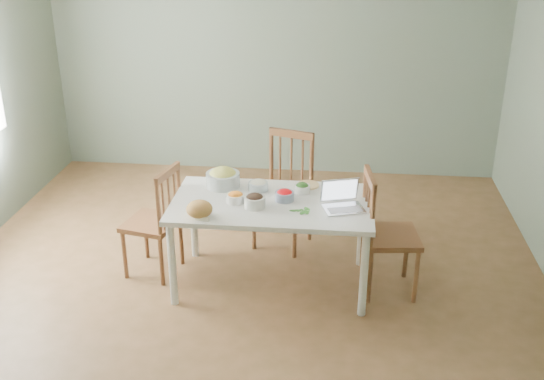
# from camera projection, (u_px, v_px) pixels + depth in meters

# --- Properties ---
(floor) EXTENTS (5.00, 5.00, 0.00)m
(floor) POSITION_uv_depth(u_px,v_px,m) (245.00, 280.00, 5.40)
(floor) COLOR brown
(floor) RESTS_ON ground
(wall_back) EXTENTS (5.00, 0.00, 2.70)m
(wall_back) POSITION_uv_depth(u_px,v_px,m) (275.00, 55.00, 7.13)
(wall_back) COLOR slate
(wall_back) RESTS_ON ground
(wall_front) EXTENTS (5.00, 0.00, 2.70)m
(wall_front) POSITION_uv_depth(u_px,v_px,m) (150.00, 319.00, 2.58)
(wall_front) COLOR slate
(wall_front) RESTS_ON ground
(dining_table) EXTENTS (1.57, 0.88, 0.74)m
(dining_table) POSITION_uv_depth(u_px,v_px,m) (272.00, 243.00, 5.21)
(dining_table) COLOR white
(dining_table) RESTS_ON floor
(chair_far) EXTENTS (0.57, 0.56, 1.04)m
(chair_far) POSITION_uv_depth(u_px,v_px,m) (282.00, 192.00, 5.77)
(chair_far) COLOR brown
(chair_far) RESTS_ON floor
(chair_left) EXTENTS (0.49, 0.50, 0.95)m
(chair_left) POSITION_uv_depth(u_px,v_px,m) (151.00, 220.00, 5.35)
(chair_left) COLOR brown
(chair_left) RESTS_ON floor
(chair_right) EXTENTS (0.47, 0.49, 1.01)m
(chair_right) POSITION_uv_depth(u_px,v_px,m) (391.00, 234.00, 5.07)
(chair_right) COLOR brown
(chair_right) RESTS_ON floor
(bread_boule) EXTENTS (0.22, 0.22, 0.13)m
(bread_boule) POSITION_uv_depth(u_px,v_px,m) (199.00, 209.00, 4.79)
(bread_boule) COLOR #A77938
(bread_boule) RESTS_ON dining_table
(butter_stick) EXTENTS (0.11, 0.05, 0.03)m
(butter_stick) POSITION_uv_depth(u_px,v_px,m) (202.00, 219.00, 4.76)
(butter_stick) COLOR #F7EECB
(butter_stick) RESTS_ON dining_table
(bowl_squash) EXTENTS (0.37, 0.37, 0.16)m
(bowl_squash) POSITION_uv_depth(u_px,v_px,m) (223.00, 177.00, 5.31)
(bowl_squash) COLOR #F4DF64
(bowl_squash) RESTS_ON dining_table
(bowl_carrot) EXTENTS (0.18, 0.18, 0.08)m
(bowl_carrot) POSITION_uv_depth(u_px,v_px,m) (236.00, 197.00, 5.05)
(bowl_carrot) COLOR #FFA133
(bowl_carrot) RESTS_ON dining_table
(bowl_onion) EXTENTS (0.18, 0.18, 0.09)m
(bowl_onion) POSITION_uv_depth(u_px,v_px,m) (258.00, 185.00, 5.26)
(bowl_onion) COLOR beige
(bowl_onion) RESTS_ON dining_table
(bowl_mushroom) EXTENTS (0.22, 0.22, 0.11)m
(bowl_mushroom) POSITION_uv_depth(u_px,v_px,m) (255.00, 201.00, 4.95)
(bowl_mushroom) COLOR black
(bowl_mushroom) RESTS_ON dining_table
(bowl_redpep) EXTENTS (0.16, 0.16, 0.09)m
(bowl_redpep) POSITION_uv_depth(u_px,v_px,m) (285.00, 195.00, 5.07)
(bowl_redpep) COLOR #D20600
(bowl_redpep) RESTS_ON dining_table
(bowl_broccoli) EXTENTS (0.15, 0.15, 0.08)m
(bowl_broccoli) POSITION_uv_depth(u_px,v_px,m) (302.00, 188.00, 5.22)
(bowl_broccoli) COLOR #0F350D
(bowl_broccoli) RESTS_ON dining_table
(flatbread) EXTENTS (0.20, 0.20, 0.02)m
(flatbread) POSITION_uv_depth(u_px,v_px,m) (308.00, 185.00, 5.35)
(flatbread) COLOR tan
(flatbread) RESTS_ON dining_table
(basil_bunch) EXTENTS (0.18, 0.18, 0.02)m
(basil_bunch) POSITION_uv_depth(u_px,v_px,m) (300.00, 210.00, 4.91)
(basil_bunch) COLOR #236F25
(basil_bunch) RESTS_ON dining_table
(laptop) EXTENTS (0.36, 0.33, 0.21)m
(laptop) POSITION_uv_depth(u_px,v_px,m) (344.00, 197.00, 4.89)
(laptop) COLOR silver
(laptop) RESTS_ON dining_table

